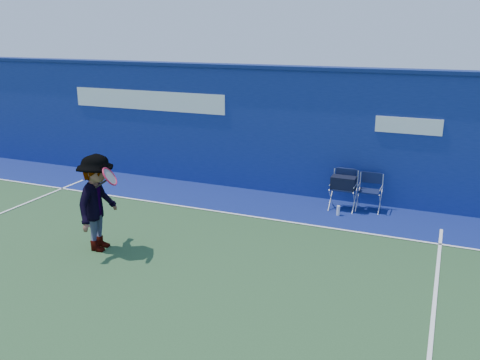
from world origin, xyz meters
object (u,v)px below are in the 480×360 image
at_px(directors_chair_left, 343,193).
at_px(tennis_player, 98,203).
at_px(water_bottle, 338,211).
at_px(directors_chair_right, 369,199).

height_order(directors_chair_left, tennis_player, tennis_player).
xyz_separation_m(water_bottle, tennis_player, (-3.68, -3.41, 0.79)).
bearing_deg(water_bottle, directors_chair_right, 47.73).
height_order(water_bottle, tennis_player, tennis_player).
xyz_separation_m(directors_chair_right, tennis_player, (-4.23, -4.01, 0.64)).
relative_size(water_bottle, tennis_player, 0.13).
bearing_deg(directors_chair_left, directors_chair_right, 16.29).
relative_size(directors_chair_left, tennis_player, 0.50).
distance_m(directors_chair_right, tennis_player, 5.86).
height_order(directors_chair_right, tennis_player, tennis_player).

